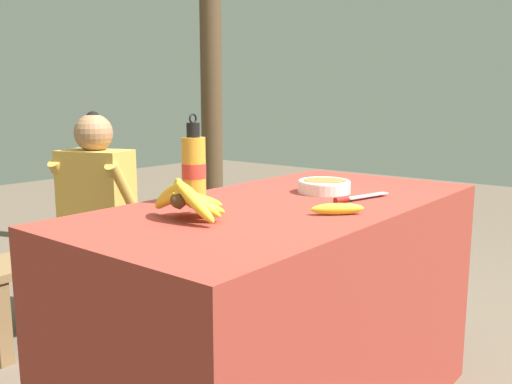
{
  "coord_description": "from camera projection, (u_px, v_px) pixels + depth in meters",
  "views": [
    {
      "loc": [
        -1.4,
        -1.0,
        1.12
      ],
      "look_at": [
        -0.1,
        0.05,
        0.83
      ],
      "focal_mm": 38.0,
      "sensor_mm": 36.0,
      "label": 1
    }
  ],
  "objects": [
    {
      "name": "wooden_bench",
      "position": [
        108.0,
        251.0,
        2.81
      ],
      "size": [
        1.46,
        0.32,
        0.4
      ],
      "color": "brown",
      "rests_on": "ground_plane"
    },
    {
      "name": "knife",
      "position": [
        354.0,
        198.0,
        1.77
      ],
      "size": [
        0.24,
        0.08,
        0.02
      ],
      "rotation": [
        0.0,
        0.0,
        -0.24
      ],
      "color": "#BCBCC1",
      "rests_on": "market_counter"
    },
    {
      "name": "loose_banana_front",
      "position": [
        337.0,
        209.0,
        1.56
      ],
      "size": [
        0.14,
        0.13,
        0.03
      ],
      "rotation": [
        0.0,
        0.0,
        -0.77
      ],
      "color": "yellow",
      "rests_on": "market_counter"
    },
    {
      "name": "banana_bunch_ripe",
      "position": [
        186.0,
        198.0,
        1.49
      ],
      "size": [
        0.18,
        0.28,
        0.13
      ],
      "color": "#4C381E",
      "rests_on": "market_counter"
    },
    {
      "name": "market_counter",
      "position": [
        286.0,
        317.0,
        1.82
      ],
      "size": [
        1.48,
        0.73,
        0.79
      ],
      "color": "maroon",
      "rests_on": "ground_plane"
    },
    {
      "name": "water_bottle",
      "position": [
        194.0,
        169.0,
        1.71
      ],
      "size": [
        0.08,
        0.08,
        0.29
      ],
      "color": "gold",
      "rests_on": "market_counter"
    },
    {
      "name": "support_post_far",
      "position": [
        211.0,
        61.0,
        3.72
      ],
      "size": [
        0.15,
        0.15,
        2.75
      ],
      "color": "#4C3823",
      "rests_on": "ground_plane"
    },
    {
      "name": "banana_bunch_green",
      "position": [
        170.0,
        215.0,
        3.12
      ],
      "size": [
        0.15,
        0.24,
        0.11
      ],
      "color": "#4C381E",
      "rests_on": "wooden_bench"
    },
    {
      "name": "seated_vendor",
      "position": [
        92.0,
        205.0,
        2.65
      ],
      "size": [
        0.47,
        0.43,
        1.06
      ],
      "rotation": [
        0.0,
        0.0,
        3.48
      ],
      "color": "#564C60",
      "rests_on": "ground_plane"
    },
    {
      "name": "serving_bowl",
      "position": [
        325.0,
        185.0,
        1.92
      ],
      "size": [
        0.19,
        0.19,
        0.05
      ],
      "color": "white",
      "rests_on": "market_counter"
    }
  ]
}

